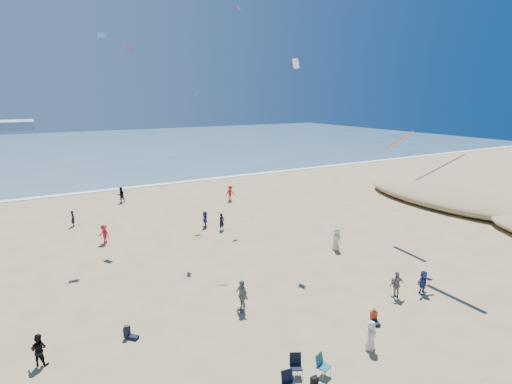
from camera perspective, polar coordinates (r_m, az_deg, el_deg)
ocean at (r=105.88m, az=-25.32°, el=5.59°), size 220.00×100.00×0.06m
surf_line at (r=56.79m, az=-20.80°, el=0.22°), size 220.00×1.20×0.08m
standing_flyers at (r=30.02m, az=-4.84°, el=-8.74°), size 27.53×46.34×1.92m
seated_group at (r=20.65m, az=2.72°, el=-21.33°), size 21.82×18.91×0.84m
chair_cluster at (r=19.23m, az=6.78°, el=-24.13°), size 2.73×1.55×1.00m
black_backpack at (r=19.32m, az=8.33°, el=-25.14°), size 0.30×0.22×0.38m
navy_bag at (r=28.90m, az=19.11°, el=-11.93°), size 0.28×0.18×0.34m
kites_aloft at (r=28.42m, az=6.69°, el=19.19°), size 46.22×42.64×27.54m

